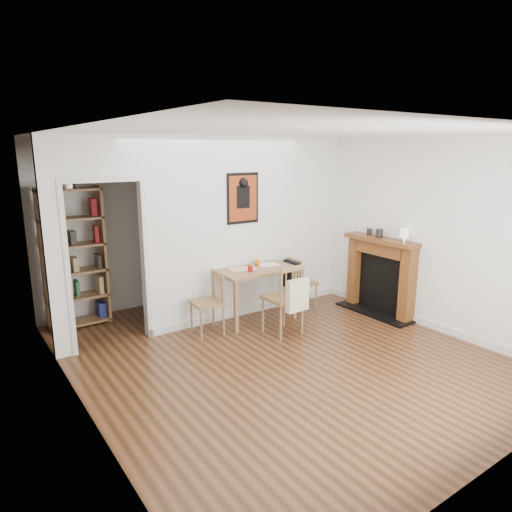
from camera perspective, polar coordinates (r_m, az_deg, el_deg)
ground at (r=5.71m, az=2.56°, el=-11.99°), size 5.20×5.20×0.00m
room_shell at (r=6.43m, az=-3.93°, el=3.04°), size 5.20×5.20×5.20m
dining_table at (r=6.55m, az=-0.21°, el=-2.29°), size 1.13×0.72×0.77m
chair_left at (r=6.15m, az=-6.14°, el=-5.91°), size 0.45×0.45×0.84m
chair_right at (r=7.12m, az=5.67°, el=-3.28°), size 0.47×0.42×0.81m
chair_front at (r=6.10m, az=3.45°, el=-5.31°), size 0.51×0.57×0.97m
bookshelf at (r=6.75m, az=-21.76°, el=-0.32°), size 0.82×0.33×1.95m
fireplace at (r=7.10m, az=15.33°, el=-2.08°), size 0.45×1.25×1.16m
red_glass at (r=6.32m, az=-0.73°, el=-1.56°), size 0.07×0.07×0.09m
orange_fruit at (r=6.68m, az=0.20°, el=-0.77°), size 0.09×0.09×0.09m
placemat at (r=6.48m, az=-1.66°, el=-1.59°), size 0.44×0.38×0.00m
notebook at (r=6.69m, az=1.52°, el=-1.06°), size 0.34×0.29×0.01m
mantel_lamp at (r=6.67m, az=18.06°, el=2.65°), size 0.13×0.13×0.20m
ceramic_jar_a at (r=6.98m, az=15.17°, el=2.78°), size 0.10×0.10×0.13m
ceramic_jar_b at (r=7.14m, az=13.97°, el=2.97°), size 0.08×0.08×0.10m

